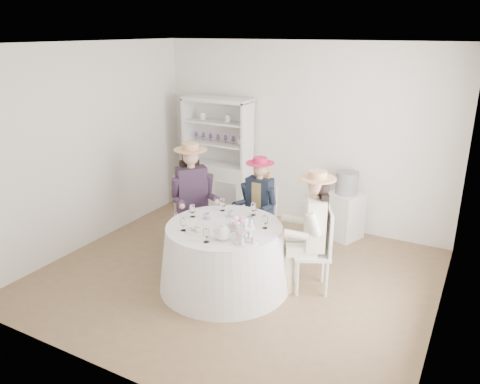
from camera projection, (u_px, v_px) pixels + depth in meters
The scene contains 23 objects.
ground at pixel (236, 276), 5.69m from camera, with size 4.50×4.50×0.00m, color brown.
ceiling at pixel (235, 43), 4.80m from camera, with size 4.50×4.50×0.00m, color white.
wall_back at pixel (301, 136), 6.90m from camera, with size 4.50×4.50×0.00m, color white.
wall_front at pixel (109, 234), 3.59m from camera, with size 4.50×4.50×0.00m, color white.
wall_left at pixel (89, 147), 6.26m from camera, with size 4.50×4.50×0.00m, color white.
wall_right at pixel (453, 203), 4.23m from camera, with size 4.50×4.50×0.00m, color white.
tea_table at pixel (224, 256), 5.37m from camera, with size 1.51×1.51×0.75m.
hutch at pixel (219, 172), 7.52m from camera, with size 1.15×0.56×1.85m.
side_table at pixel (344, 215), 6.65m from camera, with size 0.43×0.43×0.66m, color silver.
hatbox at pixel (347, 183), 6.49m from camera, with size 0.31×0.31×0.31m, color black.
guest_left at pixel (192, 193), 6.04m from camera, with size 0.64×0.62×1.49m.
guest_mid at pixel (259, 200), 6.09m from camera, with size 0.47×0.49×1.30m.
guest_right at pixel (313, 225), 5.15m from camera, with size 0.60×0.54×1.42m.
spare_chair at pixel (229, 207), 6.62m from camera, with size 0.37×0.37×0.86m.
teacup_a at pixel (207, 217), 5.42m from camera, with size 0.08×0.08×0.06m, color white.
teacup_b at pixel (230, 214), 5.47m from camera, with size 0.07×0.07×0.07m, color white.
teacup_c at pixel (250, 220), 5.32m from camera, with size 0.08×0.08×0.06m, color white.
flower_bowl at pixel (236, 229), 5.08m from camera, with size 0.22×0.22×0.05m, color white.
flower_arrangement at pixel (237, 224), 5.05m from camera, with size 0.20×0.20×0.07m.
table_teapot at pixel (223, 233), 4.87m from camera, with size 0.23×0.17×0.18m.
sandwich_plate at pixel (199, 230), 5.09m from camera, with size 0.28×0.28×0.06m.
cupcake_stand at pixel (246, 235), 4.80m from camera, with size 0.25×0.25×0.24m.
stemware_set at pixel (224, 219), 5.22m from camera, with size 0.97×0.97×0.15m.
Camera 1 is at (2.45, -4.40, 2.84)m, focal length 35.00 mm.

